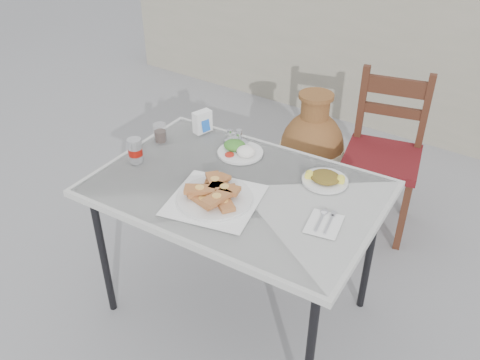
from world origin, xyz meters
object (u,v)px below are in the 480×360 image
Objects in this scene: pide_plate at (215,194)px; napkin_holder at (202,122)px; chair at (383,153)px; cafe_table at (237,195)px; terracotta_urn at (312,150)px; salad_rice_plate at (240,150)px; cola_glass at (160,134)px; soda_can at (135,151)px; condiment_caddy at (236,139)px; salad_chopped_plate at (325,178)px.

napkin_holder is at bearing 133.57° from pide_plate.
pide_plate is 0.46× the size of chair.
cafe_table is 11.42× the size of napkin_holder.
pide_plate reaches higher than terracotta_urn.
cola_glass reaches higher than salad_rice_plate.
soda_can is (-0.36, -0.35, 0.04)m from salad_rice_plate.
condiment_caddy is at bearing 31.72° from cola_glass.
salad_rice_plate is 1.02m from terracotta_urn.
terracotta_urn is (-0.52, 0.90, -0.45)m from salad_chopped_plate.
soda_can is (-0.51, -0.12, 0.12)m from cafe_table.
cafe_table is 10.88× the size of condiment_caddy.
condiment_caddy is (0.29, 0.43, -0.04)m from soda_can.
soda_can is 1.00× the size of condiment_caddy.
pide_plate reaches higher than cafe_table.
soda_can reaches higher than salad_rice_plate.
chair reaches higher than terracotta_urn.
soda_can is at bearing -78.05° from cola_glass.
napkin_holder is at bearing -145.69° from chair.
pide_plate is 1.99× the size of salad_rice_plate.
salad_rice_plate reaches higher than cafe_table.
chair is at bearing 91.91° from salad_chopped_plate.
terracotta_urn is at bearing 93.60° from salad_rice_plate.
pide_plate is at bearing -128.30° from salad_chopped_plate.
napkin_holder is at bearing 166.01° from salad_rice_plate.
cola_glass reaches higher than cafe_table.
cafe_table is 0.39m from condiment_caddy.
salad_chopped_plate is (0.46, 0.02, -0.00)m from salad_rice_plate.
cola_glass reaches higher than pide_plate.
cafe_table is 5.89× the size of salad_rice_plate.
pide_plate is 3.86× the size of napkin_holder.
cola_glass is (-0.41, -0.13, 0.02)m from salad_rice_plate.
chair is (-0.03, 0.87, -0.29)m from salad_chopped_plate.
cafe_table is 0.17m from pide_plate.
salad_rice_plate is at bearing 122.46° from cafe_table.
salad_rice_plate is 2.36× the size of cola_glass.
salad_chopped_plate is 2.18× the size of cola_glass.
condiment_caddy is 0.13× the size of chair.
napkin_holder reaches higher than terracotta_urn.
salad_chopped_plate is 1.71× the size of soda_can.
soda_can is 0.43m from napkin_holder.
condiment_caddy reaches higher than salad_chopped_plate.
salad_chopped_plate is 0.54m from condiment_caddy.
salad_rice_plate reaches higher than salad_chopped_plate.
cola_glass is (-0.05, 0.22, -0.02)m from soda_can.
pide_plate reaches higher than salad_rice_plate.
condiment_caddy is (-0.23, 0.31, 0.08)m from cafe_table.
napkin_holder reaches higher than condiment_caddy.
salad_chopped_plate is at bearing -5.96° from condiment_caddy.
pide_plate is 3.67× the size of condiment_caddy.
salad_chopped_plate reaches higher than terracotta_urn.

